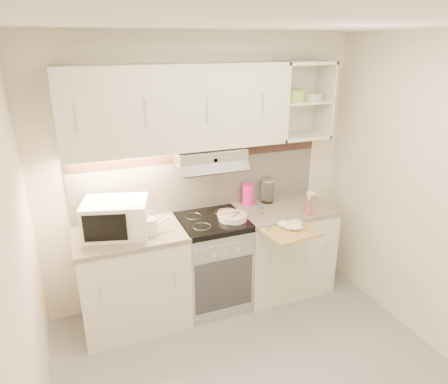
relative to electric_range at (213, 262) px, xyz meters
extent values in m
cube|color=white|center=(0.00, 0.30, 0.80)|extent=(3.00, 0.04, 2.50)
cube|color=white|center=(-1.50, -1.10, 0.80)|extent=(0.04, 2.80, 2.50)
cube|color=white|center=(1.50, -1.10, 0.80)|extent=(0.04, 2.80, 2.50)
cube|color=white|center=(0.00, -1.10, 2.05)|extent=(3.00, 2.80, 0.04)
cube|color=silver|center=(0.00, 0.29, 0.77)|extent=(2.40, 0.02, 0.64)
cube|color=#39251F|center=(0.00, 0.28, 0.97)|extent=(2.40, 0.01, 0.08)
cube|color=silver|center=(-0.25, 0.13, 1.45)|extent=(1.90, 0.34, 0.70)
cube|color=silver|center=(0.95, 0.13, 1.45)|extent=(0.50, 0.34, 0.70)
cylinder|color=#94CC4E|center=(0.87, 0.13, 1.50)|extent=(0.19, 0.19, 0.10)
cylinder|color=silver|center=(1.07, 0.13, 1.48)|extent=(0.18, 0.18, 0.06)
cube|color=#B7B7BC|center=(0.00, 0.10, 1.03)|extent=(0.60, 0.40, 0.12)
cube|color=silver|center=(-0.75, 0.00, -0.02)|extent=(0.90, 0.60, 0.86)
cube|color=gray|center=(-0.75, 0.00, 0.43)|extent=(0.92, 0.62, 0.04)
cube|color=silver|center=(0.75, 0.00, -0.02)|extent=(0.90, 0.60, 0.86)
cube|color=gray|center=(0.75, 0.00, 0.43)|extent=(0.92, 0.62, 0.04)
cube|color=#B7B7BC|center=(0.00, 0.00, -0.03)|extent=(0.60, 0.58, 0.85)
cube|color=black|center=(0.00, 0.00, 0.42)|extent=(0.60, 0.60, 0.05)
cube|color=white|center=(-0.84, 0.02, 0.60)|extent=(0.60, 0.50, 0.29)
cube|color=black|center=(-0.84, -0.17, 0.60)|extent=(0.33, 0.11, 0.22)
cylinder|color=white|center=(-0.58, -0.08, 0.52)|extent=(0.12, 0.12, 0.13)
cone|color=white|center=(-0.49, -0.08, 0.53)|extent=(0.17, 0.05, 0.10)
torus|color=white|center=(-0.58, -0.08, 0.60)|extent=(0.11, 0.02, 0.11)
cylinder|color=silver|center=(0.17, -0.08, 0.46)|extent=(0.26, 0.26, 0.02)
cylinder|color=silver|center=(0.17, -0.08, 0.47)|extent=(0.26, 0.26, 0.02)
cylinder|color=silver|center=(0.17, -0.08, 0.49)|extent=(0.26, 0.26, 0.02)
cube|color=silver|center=(0.17, -0.08, 0.50)|extent=(0.17, 0.05, 0.01)
cylinder|color=#9C8344|center=(0.15, 0.00, 0.47)|extent=(0.19, 0.19, 0.05)
cylinder|color=#FF219A|center=(0.45, 0.20, 0.56)|extent=(0.11, 0.11, 0.21)
cube|color=#FF219A|center=(0.50, 0.21, 0.58)|extent=(0.02, 0.03, 0.09)
cylinder|color=silver|center=(0.66, 0.18, 0.56)|extent=(0.12, 0.12, 0.22)
cylinder|color=#B7B7BC|center=(0.66, 0.18, 0.68)|extent=(0.13, 0.13, 0.02)
cylinder|color=white|center=(0.47, -0.06, 0.48)|extent=(0.05, 0.05, 0.06)
cylinder|color=#2366B2|center=(0.47, -0.06, 0.52)|extent=(0.05, 0.05, 0.02)
cone|color=pink|center=(0.87, -0.22, 0.52)|extent=(0.09, 0.09, 0.15)
cube|color=tan|center=(0.55, -0.42, 0.42)|extent=(0.49, 0.45, 0.02)
camera|label=1|loc=(-1.12, -3.12, 1.95)|focal=32.00mm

